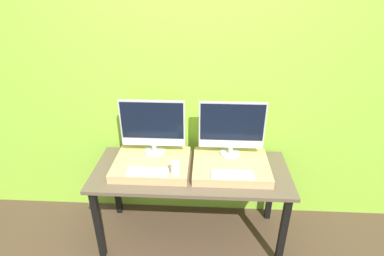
{
  "coord_description": "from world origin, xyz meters",
  "views": [
    {
      "loc": [
        0.12,
        -1.68,
        2.11
      ],
      "look_at": [
        0.0,
        0.47,
        1.02
      ],
      "focal_mm": 28.0,
      "sensor_mm": 36.0,
      "label": 1
    }
  ],
  "objects_px": {
    "keyboard_left": "(148,172)",
    "monitor_right": "(232,127)",
    "monitor_left": "(153,125)",
    "mug": "(175,168)",
    "keyboard_right": "(233,174)"
  },
  "relations": [
    {
      "from": "keyboard_left",
      "to": "monitor_right",
      "type": "relative_size",
      "value": 0.6
    },
    {
      "from": "monitor_left",
      "to": "mug",
      "type": "height_order",
      "value": "monitor_left"
    },
    {
      "from": "mug",
      "to": "monitor_left",
      "type": "bearing_deg",
      "value": 124.72
    },
    {
      "from": "keyboard_left",
      "to": "keyboard_right",
      "type": "height_order",
      "value": "same"
    },
    {
      "from": "monitor_right",
      "to": "keyboard_right",
      "type": "distance_m",
      "value": 0.39
    },
    {
      "from": "mug",
      "to": "monitor_right",
      "type": "distance_m",
      "value": 0.56
    },
    {
      "from": "keyboard_right",
      "to": "keyboard_left",
      "type": "bearing_deg",
      "value": 180.0
    },
    {
      "from": "monitor_left",
      "to": "monitor_right",
      "type": "relative_size",
      "value": 1.0
    },
    {
      "from": "monitor_right",
      "to": "keyboard_right",
      "type": "xyz_separation_m",
      "value": [
        -0.0,
        -0.3,
        -0.24
      ]
    },
    {
      "from": "monitor_left",
      "to": "mug",
      "type": "xyz_separation_m",
      "value": [
        0.21,
        -0.3,
        -0.2
      ]
    },
    {
      "from": "keyboard_left",
      "to": "monitor_left",
      "type": "bearing_deg",
      "value": 90.0
    },
    {
      "from": "mug",
      "to": "monitor_right",
      "type": "relative_size",
      "value": 0.18
    },
    {
      "from": "monitor_left",
      "to": "monitor_right",
      "type": "bearing_deg",
      "value": 0.0
    },
    {
      "from": "mug",
      "to": "monitor_right",
      "type": "height_order",
      "value": "monitor_right"
    },
    {
      "from": "monitor_left",
      "to": "keyboard_right",
      "type": "bearing_deg",
      "value": -25.4
    }
  ]
}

